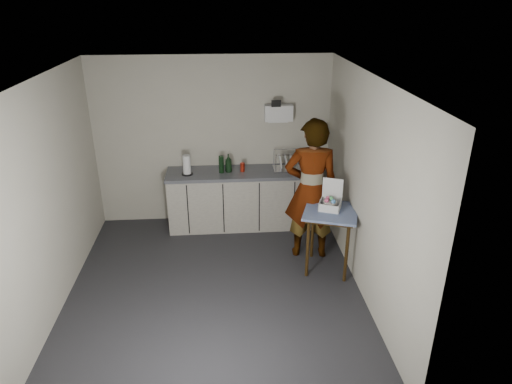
{
  "coord_description": "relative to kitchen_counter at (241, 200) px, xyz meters",
  "views": [
    {
      "loc": [
        0.15,
        -4.77,
        3.42
      ],
      "look_at": [
        0.55,
        0.45,
        1.11
      ],
      "focal_mm": 32.0,
      "sensor_mm": 36.0,
      "label": 1
    }
  ],
  "objects": [
    {
      "name": "kitchen_counter",
      "position": [
        0.0,
        0.0,
        0.0
      ],
      "size": [
        2.24,
        0.62,
        0.91
      ],
      "color": "black",
      "rests_on": "ground"
    },
    {
      "name": "ceiling",
      "position": [
        -0.4,
        -1.7,
        2.17
      ],
      "size": [
        3.6,
        4.0,
        0.01
      ],
      "primitive_type": "cube",
      "color": "silver",
      "rests_on": "wall_back"
    },
    {
      "name": "wall_left",
      "position": [
        -2.19,
        -1.7,
        0.87
      ],
      "size": [
        0.02,
        4.0,
        2.6
      ],
      "primitive_type": "cube",
      "color": "beige",
      "rests_on": "ground"
    },
    {
      "name": "dish_rack",
      "position": [
        0.71,
        0.03,
        0.55
      ],
      "size": [
        0.42,
        0.32,
        0.29
      ],
      "color": "silver",
      "rests_on": "kitchen_counter"
    },
    {
      "name": "soap_bottle",
      "position": [
        -0.17,
        -0.01,
        0.62
      ],
      "size": [
        0.11,
        0.11,
        0.28
      ],
      "primitive_type": "imported",
      "rotation": [
        0.0,
        0.0,
        0.03
      ],
      "color": "black",
      "rests_on": "kitchen_counter"
    },
    {
      "name": "wall_shelf",
      "position": [
        0.6,
        0.22,
        1.32
      ],
      "size": [
        0.42,
        0.18,
        0.37
      ],
      "color": "white",
      "rests_on": "ground"
    },
    {
      "name": "ground",
      "position": [
        -0.4,
        -1.7,
        -0.43
      ],
      "size": [
        4.0,
        4.0,
        0.0
      ],
      "primitive_type": "plane",
      "color": "#26262A",
      "rests_on": "ground"
    },
    {
      "name": "standing_man",
      "position": [
        0.91,
        -0.95,
        0.56
      ],
      "size": [
        0.76,
        0.54,
        1.97
      ],
      "primitive_type": "imported",
      "rotation": [
        0.0,
        0.0,
        3.05
      ],
      "color": "#B2A593",
      "rests_on": "ground"
    },
    {
      "name": "wall_right",
      "position": [
        1.39,
        -1.7,
        0.87
      ],
      "size": [
        0.02,
        4.0,
        2.6
      ],
      "primitive_type": "cube",
      "color": "beige",
      "rests_on": "ground"
    },
    {
      "name": "side_table",
      "position": [
        1.1,
        -1.34,
        0.32
      ],
      "size": [
        0.84,
        0.84,
        0.86
      ],
      "rotation": [
        0.0,
        0.0,
        -0.32
      ],
      "color": "#39230D",
      "rests_on": "ground"
    },
    {
      "name": "wall_back",
      "position": [
        -0.4,
        0.29,
        0.87
      ],
      "size": [
        3.6,
        0.02,
        2.6
      ],
      "primitive_type": "cube",
      "color": "beige",
      "rests_on": "ground"
    },
    {
      "name": "paper_towel",
      "position": [
        -0.79,
        -0.06,
        0.63
      ],
      "size": [
        0.17,
        0.17,
        0.3
      ],
      "color": "black",
      "rests_on": "kitchen_counter"
    },
    {
      "name": "dark_bottle",
      "position": [
        -0.28,
        -0.03,
        0.61
      ],
      "size": [
        0.08,
        0.08,
        0.26
      ],
      "primitive_type": "cylinder",
      "color": "black",
      "rests_on": "kitchen_counter"
    },
    {
      "name": "soda_can",
      "position": [
        0.04,
        0.0,
        0.55
      ],
      "size": [
        0.07,
        0.07,
        0.13
      ],
      "primitive_type": "cylinder",
      "color": "red",
      "rests_on": "kitchen_counter"
    },
    {
      "name": "bakery_box",
      "position": [
        1.1,
        -1.28,
        0.52
      ],
      "size": [
        0.34,
        0.35,
        0.37
      ],
      "rotation": [
        0.0,
        0.0,
        -0.38
      ],
      "color": "white",
      "rests_on": "side_table"
    }
  ]
}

